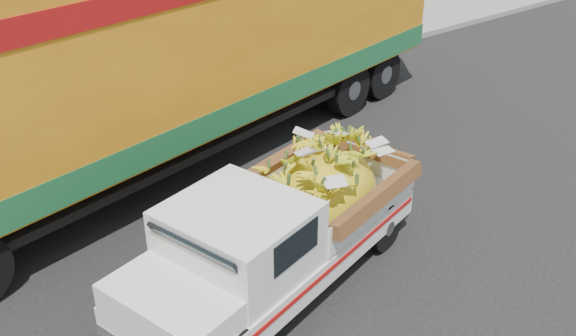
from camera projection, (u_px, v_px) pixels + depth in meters
ground at (389, 260)px, 8.98m from camera, size 100.00×100.00×0.00m
curb at (159, 104)px, 13.70m from camera, size 60.00×0.25×0.15m
sidewalk at (117, 77)px, 15.17m from camera, size 60.00×4.00×0.14m
pickup_truck at (292, 220)px, 8.35m from camera, size 4.70×2.71×1.55m
semi_trailer at (182, 45)px, 10.68m from camera, size 12.09×4.90×3.80m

